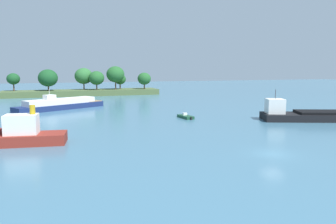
# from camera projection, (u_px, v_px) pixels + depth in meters

# --- Properties ---
(ground_plane) EXTENTS (400.00, 400.00, 0.00)m
(ground_plane) POSITION_uv_depth(u_px,v_px,m) (273.00, 154.00, 38.52)
(ground_plane) COLOR teal
(treeline_island) EXTENTS (54.94, 11.07, 10.57)m
(treeline_island) POSITION_uv_depth(u_px,v_px,m) (84.00, 85.00, 119.59)
(treeline_island) COLOR #4C6038
(treeline_island) RESTS_ON ground
(tugboat) EXTENTS (12.11, 5.55, 5.19)m
(tugboat) POSITION_uv_depth(u_px,v_px,m) (18.00, 135.00, 43.02)
(tugboat) COLOR maroon
(tugboat) RESTS_ON ground
(fishing_skiff) EXTENTS (2.18, 4.69, 1.05)m
(fishing_skiff) POSITION_uv_depth(u_px,v_px,m) (186.00, 117.00, 65.72)
(fishing_skiff) COLOR #19472D
(fishing_skiff) RESTS_ON ground
(white_riverboat) EXTENTS (21.57, 14.96, 5.08)m
(white_riverboat) POSITION_uv_depth(u_px,v_px,m) (61.00, 104.00, 79.84)
(white_riverboat) COLOR navy
(white_riverboat) RESTS_ON ground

